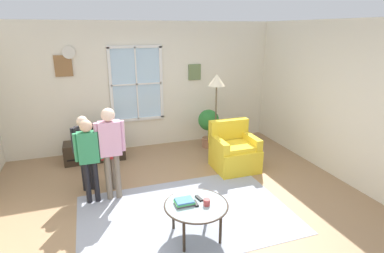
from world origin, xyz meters
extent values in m
cube|color=#9E7A56|center=(0.00, 0.00, -0.01)|extent=(6.25, 5.97, 0.02)
cube|color=silver|center=(0.00, 2.74, 1.33)|extent=(5.65, 0.12, 2.65)
cube|color=silver|center=(-0.19, 2.67, 1.39)|extent=(1.05, 0.02, 1.51)
cube|color=white|center=(-0.19, 2.65, 2.15)|extent=(1.11, 0.04, 0.06)
cube|color=white|center=(-0.19, 2.65, 0.64)|extent=(1.11, 0.04, 0.06)
cube|color=white|center=(-0.71, 2.65, 1.39)|extent=(0.06, 0.04, 1.51)
cube|color=white|center=(0.33, 2.65, 1.39)|extent=(0.06, 0.04, 1.51)
cube|color=white|center=(-0.19, 2.65, 1.39)|extent=(0.03, 0.04, 1.51)
cube|color=white|center=(-0.19, 2.65, 1.39)|extent=(1.05, 0.04, 0.03)
cube|color=olive|center=(-1.56, 2.66, 1.82)|extent=(0.32, 0.03, 0.40)
cube|color=#667A4C|center=(1.09, 2.66, 1.59)|extent=(0.28, 0.03, 0.34)
cylinder|color=silver|center=(-1.43, 2.65, 2.07)|extent=(0.24, 0.04, 0.24)
cube|color=silver|center=(2.88, 0.00, 1.33)|extent=(0.12, 5.37, 2.65)
cube|color=#999EAD|center=(-0.02, -0.14, 0.00)|extent=(2.92, 1.95, 0.01)
cube|color=#2D2319|center=(-1.15, 2.23, 0.20)|extent=(1.14, 0.42, 0.40)
cube|color=black|center=(-1.15, 2.01, 0.14)|extent=(1.03, 0.02, 0.02)
cylinder|color=#4C4C4C|center=(-1.15, 2.23, 0.42)|extent=(0.08, 0.08, 0.05)
cube|color=black|center=(-1.15, 2.23, 0.59)|extent=(0.49, 0.05, 0.33)
cube|color=#1E4C33|center=(-1.15, 2.20, 0.59)|extent=(0.45, 0.01, 0.29)
cube|color=yellow|center=(1.28, 0.97, 0.21)|extent=(0.76, 0.72, 0.42)
cube|color=yellow|center=(1.28, 1.27, 0.65)|extent=(0.76, 0.16, 0.45)
cube|color=yellow|center=(0.96, 0.97, 0.52)|extent=(0.12, 0.65, 0.20)
cube|color=yellow|center=(1.60, 0.97, 0.52)|extent=(0.12, 0.65, 0.20)
cube|color=yellow|center=(1.28, 0.92, 0.46)|extent=(0.61, 0.50, 0.08)
cylinder|color=#99B2B7|center=(-0.05, -0.64, 0.44)|extent=(0.77, 0.77, 0.02)
torus|color=#3F3328|center=(-0.05, -0.64, 0.44)|extent=(0.79, 0.79, 0.02)
cylinder|color=#33281E|center=(-0.27, -0.41, 0.22)|extent=(0.04, 0.04, 0.44)
cylinder|color=#33281E|center=(0.18, -0.41, 0.22)|extent=(0.04, 0.04, 0.44)
cylinder|color=#33281E|center=(-0.27, -0.87, 0.22)|extent=(0.04, 0.04, 0.44)
cylinder|color=#33281E|center=(0.18, -0.87, 0.22)|extent=(0.04, 0.04, 0.44)
cube|color=#7B4265|center=(-0.18, -0.59, 0.46)|extent=(0.23, 0.14, 0.02)
cube|color=#4CC15F|center=(-0.18, -0.59, 0.48)|extent=(0.23, 0.17, 0.02)
cube|color=teal|center=(-0.18, -0.59, 0.50)|extent=(0.21, 0.17, 0.02)
cylinder|color=#BF3F3F|center=(0.07, -0.70, 0.49)|extent=(0.08, 0.08, 0.08)
cube|color=black|center=(0.03, -0.53, 0.46)|extent=(0.07, 0.15, 0.02)
cube|color=black|center=(-0.05, -0.63, 0.46)|extent=(0.04, 0.14, 0.02)
cylinder|color=#726656|center=(-1.00, 0.92, 0.27)|extent=(0.07, 0.07, 0.55)
cylinder|color=#726656|center=(-0.90, 0.92, 0.27)|extent=(0.07, 0.07, 0.55)
cube|color=red|center=(-0.95, 0.92, 0.74)|extent=(0.24, 0.12, 0.39)
sphere|color=#D8AD8C|center=(-0.95, 0.92, 1.01)|extent=(0.15, 0.15, 0.15)
cylinder|color=red|center=(-1.09, 0.90, 0.76)|extent=(0.05, 0.05, 0.35)
cylinder|color=red|center=(-0.81, 0.90, 0.76)|extent=(0.05, 0.05, 0.35)
cylinder|color=black|center=(-1.30, 0.61, 0.33)|extent=(0.08, 0.08, 0.65)
cylinder|color=black|center=(-1.17, 0.61, 0.33)|extent=(0.08, 0.08, 0.65)
cube|color=#338C59|center=(-1.24, 0.61, 0.88)|extent=(0.28, 0.15, 0.46)
sphere|color=#D8AD8C|center=(-1.24, 0.61, 1.20)|extent=(0.18, 0.18, 0.18)
cylinder|color=#338C59|center=(-1.40, 0.59, 0.90)|extent=(0.06, 0.06, 0.42)
cylinder|color=#338C59|center=(-1.07, 0.59, 0.90)|extent=(0.06, 0.06, 0.42)
cylinder|color=#726656|center=(-0.99, 0.62, 0.36)|extent=(0.09, 0.09, 0.72)
cylinder|color=#726656|center=(-0.86, 0.62, 0.36)|extent=(0.09, 0.09, 0.72)
cube|color=#DB9EBC|center=(-0.93, 0.62, 0.98)|extent=(0.31, 0.16, 0.51)
sphere|color=beige|center=(-0.93, 0.62, 1.33)|extent=(0.20, 0.20, 0.20)
cylinder|color=#DB9EBC|center=(-1.11, 0.60, 1.00)|extent=(0.06, 0.06, 0.46)
cylinder|color=#DB9EBC|center=(-0.74, 0.60, 1.00)|extent=(0.06, 0.06, 0.46)
cylinder|color=black|center=(-1.35, 1.03, 0.31)|extent=(0.08, 0.08, 0.63)
cylinder|color=black|center=(-1.23, 1.03, 0.31)|extent=(0.08, 0.08, 0.63)
cube|color=black|center=(-1.29, 1.03, 0.85)|extent=(0.27, 0.14, 0.44)
sphere|color=beige|center=(-1.29, 1.03, 1.15)|extent=(0.17, 0.17, 0.17)
cylinder|color=black|center=(-1.45, 1.01, 0.87)|extent=(0.06, 0.06, 0.40)
cylinder|color=black|center=(-1.13, 1.01, 0.87)|extent=(0.06, 0.06, 0.40)
cylinder|color=#9E6B4C|center=(1.25, 2.18, 0.10)|extent=(0.27, 0.27, 0.20)
cylinder|color=#4C7238|center=(1.25, 2.18, 0.29)|extent=(0.02, 0.02, 0.18)
sphere|color=#2E7C34|center=(1.25, 2.18, 0.61)|extent=(0.45, 0.45, 0.45)
cylinder|color=black|center=(1.16, 1.60, 0.01)|extent=(0.26, 0.26, 0.03)
cylinder|color=brown|center=(1.16, 1.60, 0.73)|extent=(0.03, 0.03, 1.47)
cone|color=beige|center=(1.16, 1.60, 1.57)|extent=(0.32, 0.32, 0.22)
camera|label=1|loc=(-1.16, -3.73, 2.49)|focal=28.78mm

